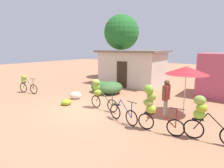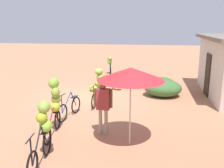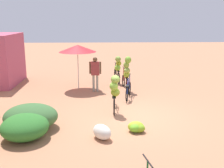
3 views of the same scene
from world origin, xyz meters
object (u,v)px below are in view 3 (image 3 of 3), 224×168
(bicycle_rightmost, at_px, (118,68))
(person_vendor, at_px, (95,71))
(market_umbrella, at_px, (78,48))
(bicycle_near_pile, at_px, (115,90))
(bicycle_center_loaded, at_px, (128,90))
(bicycle_by_shop, at_px, (127,71))
(banana_pile_on_ground, at_px, (136,127))
(produce_sack, at_px, (102,132))

(bicycle_rightmost, relative_size, person_vendor, 1.03)
(market_umbrella, bearing_deg, bicycle_rightmost, -59.99)
(bicycle_rightmost, xyz_separation_m, person_vendor, (-1.72, 1.18, 0.17))
(bicycle_near_pile, xyz_separation_m, bicycle_rightmost, (4.85, -0.38, -0.02))
(bicycle_center_loaded, distance_m, bicycle_rightmost, 2.99)
(bicycle_near_pile, height_order, person_vendor, person_vendor)
(bicycle_center_loaded, bearing_deg, bicycle_by_shop, -1.21)
(bicycle_near_pile, bearing_deg, bicycle_rightmost, -4.53)
(banana_pile_on_ground, xyz_separation_m, person_vendor, (4.92, 1.41, 0.89))
(bicycle_near_pile, xyz_separation_m, bicycle_by_shop, (3.21, -0.73, 0.10))
(bicycle_by_shop, height_order, person_vendor, bicycle_by_shop)
(market_umbrella, height_order, bicycle_by_shop, market_umbrella)
(market_umbrella, height_order, produce_sack, market_umbrella)
(market_umbrella, relative_size, bicycle_near_pile, 1.29)
(produce_sack, xyz_separation_m, person_vendor, (5.41, 0.31, 0.82))
(bicycle_rightmost, bearing_deg, bicycle_center_loaded, -173.83)
(bicycle_near_pile, xyz_separation_m, bicycle_center_loaded, (1.93, -0.70, -0.53))
(person_vendor, bearing_deg, banana_pile_on_ground, -164.04)
(person_vendor, bearing_deg, market_umbrella, 58.44)
(banana_pile_on_ground, height_order, person_vendor, person_vendor)
(banana_pile_on_ground, bearing_deg, market_umbrella, 22.64)
(bicycle_near_pile, relative_size, person_vendor, 1.02)
(bicycle_center_loaded, xyz_separation_m, bicycle_by_shop, (1.28, -0.03, 0.63))
(bicycle_by_shop, distance_m, banana_pile_on_ground, 5.06)
(bicycle_rightmost, bearing_deg, person_vendor, 145.45)
(bicycle_rightmost, relative_size, banana_pile_on_ground, 2.63)
(bicycle_center_loaded, bearing_deg, market_umbrella, 53.60)
(bicycle_rightmost, bearing_deg, bicycle_by_shop, -168.23)
(market_umbrella, height_order, bicycle_rightmost, market_umbrella)
(bicycle_rightmost, bearing_deg, produce_sack, 173.07)
(bicycle_near_pile, height_order, bicycle_center_loaded, bicycle_near_pile)
(market_umbrella, distance_m, bicycle_center_loaded, 3.39)
(bicycle_near_pile, relative_size, bicycle_by_shop, 1.00)
(market_umbrella, height_order, banana_pile_on_ground, market_umbrella)
(bicycle_near_pile, distance_m, banana_pile_on_ground, 2.02)
(bicycle_rightmost, height_order, banana_pile_on_ground, bicycle_rightmost)
(bicycle_by_shop, bearing_deg, market_umbrella, 78.98)
(bicycle_near_pile, bearing_deg, person_vendor, 14.25)
(bicycle_center_loaded, bearing_deg, banana_pile_on_ground, 178.58)
(bicycle_rightmost, distance_m, banana_pile_on_ground, 6.68)
(market_umbrella, xyz_separation_m, banana_pile_on_ground, (-5.45, -2.27, -1.90))
(market_umbrella, height_order, bicycle_near_pile, market_umbrella)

